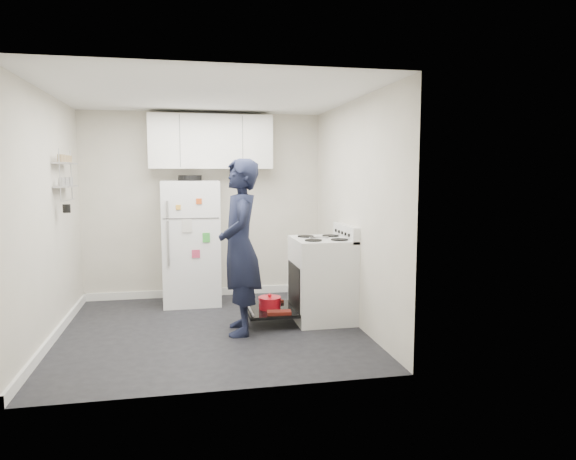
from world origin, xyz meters
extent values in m
cube|color=black|center=(0.00, 0.00, 0.00)|extent=(3.20, 3.20, 0.01)
cube|color=white|center=(0.00, 0.00, 2.50)|extent=(3.20, 3.20, 0.01)
cube|color=beige|center=(0.00, 1.60, 1.25)|extent=(3.20, 0.01, 2.50)
cube|color=beige|center=(0.00, -1.60, 1.25)|extent=(3.20, 0.01, 2.50)
cube|color=beige|center=(-1.60, 0.00, 1.25)|extent=(0.01, 3.20, 2.50)
cube|color=beige|center=(1.60, 0.00, 1.25)|extent=(0.01, 3.20, 2.50)
cube|color=white|center=(-1.59, 0.00, 0.05)|extent=(0.03, 3.20, 0.10)
cube|color=white|center=(0.00, 1.59, 0.05)|extent=(3.20, 0.03, 0.10)
cube|color=silver|center=(1.28, 0.15, 0.46)|extent=(0.65, 0.76, 0.92)
cube|color=black|center=(1.21, 0.15, 0.40)|extent=(0.53, 0.60, 0.52)
cube|color=orange|center=(1.48, 0.15, 0.40)|extent=(0.02, 0.56, 0.46)
cylinder|color=black|center=(1.26, 0.15, 0.22)|extent=(0.34, 0.34, 0.02)
cube|color=silver|center=(1.56, 0.15, 1.01)|extent=(0.08, 0.76, 0.18)
cube|color=silver|center=(1.28, 0.15, 0.94)|extent=(0.65, 0.76, 0.03)
cube|color=#B2B2B7|center=(1.23, 0.10, 0.97)|extent=(0.22, 0.03, 0.01)
cube|color=black|center=(0.68, 0.15, 0.14)|extent=(0.55, 0.70, 0.03)
cylinder|color=#B2B2B7|center=(0.43, 0.15, 0.18)|extent=(0.02, 0.66, 0.02)
cylinder|color=red|center=(0.66, 0.14, 0.22)|extent=(0.25, 0.25, 0.12)
cylinder|color=red|center=(0.66, 0.14, 0.29)|extent=(0.26, 0.26, 0.02)
sphere|color=red|center=(0.66, 0.14, 0.32)|extent=(0.04, 0.04, 0.04)
cube|color=maroon|center=(0.73, -0.10, 0.18)|extent=(0.27, 0.15, 0.04)
cube|color=maroon|center=(0.73, 0.38, 0.18)|extent=(0.29, 0.21, 0.04)
cube|color=white|center=(-0.19, 1.25, 0.80)|extent=(0.72, 0.70, 1.60)
cube|color=#4C4C4C|center=(-0.19, 0.90, 1.14)|extent=(0.68, 0.01, 0.01)
cube|color=#B2B2B7|center=(-0.47, 0.88, 1.26)|extent=(0.03, 0.03, 0.20)
cube|color=#B2B2B7|center=(-0.47, 0.88, 0.84)|extent=(0.03, 0.03, 0.55)
cylinder|color=black|center=(-0.19, 1.25, 1.63)|extent=(0.30, 0.30, 0.07)
cube|color=#CA395A|center=(-0.14, 0.89, 0.70)|extent=(0.10, 0.01, 0.10)
cube|color=green|center=(-0.01, 0.89, 0.90)|extent=(0.09, 0.01, 0.12)
cube|color=#D84F19|center=(-0.09, 0.89, 1.35)|extent=(0.07, 0.01, 0.07)
cube|color=gold|center=(-0.34, 0.89, 1.28)|extent=(0.06, 0.01, 0.06)
cube|color=silver|center=(-0.24, 0.89, 1.05)|extent=(0.12, 0.01, 0.16)
cube|color=silver|center=(0.10, 1.43, 2.10)|extent=(1.60, 0.33, 0.70)
cube|color=#B2B2B7|center=(-1.52, 0.50, 1.80)|extent=(0.14, 0.60, 0.02)
cube|color=#B2B2B7|center=(-1.52, 0.50, 1.55)|extent=(0.14, 0.60, 0.02)
cylinder|color=black|center=(-1.49, 0.32, 1.32)|extent=(0.08, 0.08, 0.09)
imported|color=black|center=(0.30, -0.14, 0.92)|extent=(0.47, 0.69, 1.84)
camera|label=1|loc=(-0.26, -5.47, 1.70)|focal=32.00mm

